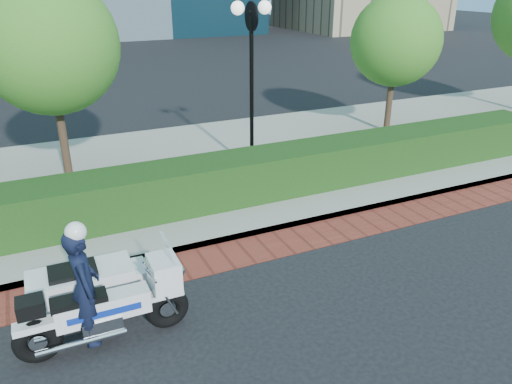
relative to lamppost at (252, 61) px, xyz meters
name	(u,v)px	position (x,y,z in m)	size (l,w,h in m)	color
ground	(324,281)	(-1.00, -5.20, -2.96)	(120.00, 120.00, 0.00)	black
brick_strip	(284,242)	(-1.00, -3.70, -2.95)	(60.00, 1.00, 0.01)	maroon
sidewalk	(207,167)	(-1.00, 0.80, -2.88)	(60.00, 8.00, 0.15)	gray
hedge_main	(241,177)	(-1.00, -1.60, -2.31)	(18.00, 1.20, 1.00)	black
lamppost	(252,61)	(0.00, 0.00, 0.00)	(1.02, 0.70, 4.21)	black
tree_b	(48,45)	(-4.50, 1.30, 0.48)	(3.20, 3.20, 4.89)	#332319
tree_c	(396,41)	(5.50, 1.30, 0.09)	(2.80, 2.80, 4.30)	#332319
police_motorcycle	(92,292)	(-4.78, -4.88, -2.28)	(2.46, 1.73, 1.99)	black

